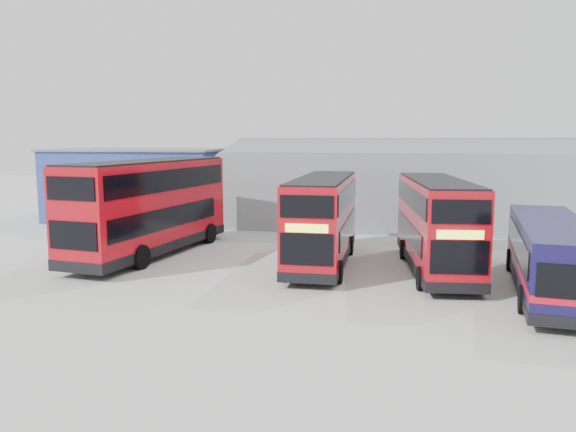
{
  "coord_description": "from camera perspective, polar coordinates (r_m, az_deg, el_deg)",
  "views": [
    {
      "loc": [
        4.12,
        -20.24,
        5.9
      ],
      "look_at": [
        -1.04,
        6.44,
        2.1
      ],
      "focal_mm": 35.0,
      "sensor_mm": 36.0,
      "label": 1
    }
  ],
  "objects": [
    {
      "name": "ground_plane",
      "position": [
        21.48,
        -0.54,
        -7.98
      ],
      "size": [
        120.0,
        120.0,
        0.0
      ],
      "primitive_type": "plane",
      "color": "#A4A49F",
      "rests_on": "ground"
    },
    {
      "name": "double_decker_centre",
      "position": [
        26.17,
        3.55,
        -0.53
      ],
      "size": [
        2.51,
        9.73,
        4.1
      ],
      "rotation": [
        0.0,
        0.0,
        0.0
      ],
      "color": "#AF0A15",
      "rests_on": "ground"
    },
    {
      "name": "single_decker_blue",
      "position": [
        23.44,
        25.08,
        -3.88
      ],
      "size": [
        3.62,
        10.57,
        2.81
      ],
      "rotation": [
        0.0,
        0.0,
        3.02
      ],
      "color": "#0D0D3B",
      "rests_on": "ground"
    },
    {
      "name": "double_decker_right",
      "position": [
        25.63,
        14.82,
        -0.97
      ],
      "size": [
        3.32,
        9.86,
        4.09
      ],
      "rotation": [
        0.0,
        0.0,
        0.1
      ],
      "color": "#AF0A15",
      "rests_on": "ground"
    },
    {
      "name": "maintenance_shed",
      "position": [
        40.56,
        16.43,
        2.97
      ],
      "size": [
        30.5,
        12.0,
        5.89
      ],
      "color": "gray",
      "rests_on": "ground"
    },
    {
      "name": "office_block",
      "position": [
        42.44,
        -14.38,
        3.22
      ],
      "size": [
        12.3,
        8.32,
        5.12
      ],
      "color": "navy",
      "rests_on": "ground"
    },
    {
      "name": "double_decker_left",
      "position": [
        28.97,
        -13.85,
        0.76
      ],
      "size": [
        4.32,
        11.58,
        4.79
      ],
      "rotation": [
        0.0,
        0.0,
        3.0
      ],
      "color": "#AF0A15",
      "rests_on": "ground"
    },
    {
      "name": "panel_van",
      "position": [
        38.81,
        -18.29,
        0.84
      ],
      "size": [
        2.8,
        5.77,
        2.44
      ],
      "rotation": [
        0.0,
        0.0,
        -0.09
      ],
      "color": "white",
      "rests_on": "ground"
    }
  ]
}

